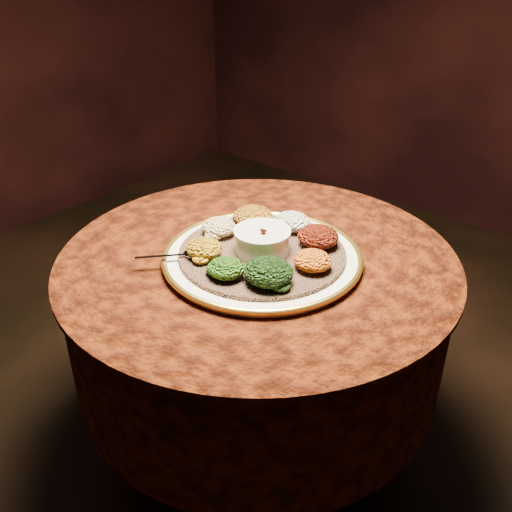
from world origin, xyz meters
The scene contains 13 objects.
table centered at (0.00, 0.00, 0.55)m, with size 0.96×0.96×0.73m.
platter centered at (0.03, -0.02, 0.75)m, with size 0.58×0.58×0.02m.
injera centered at (0.03, -0.02, 0.76)m, with size 0.39×0.39×0.01m, color #895D44.
stew_bowl centered at (0.03, -0.02, 0.79)m, with size 0.13×0.13×0.05m.
spoon centered at (-0.09, -0.14, 0.77)m, with size 0.11×0.11×0.01m.
portion_ayib centered at (0.01, 0.12, 0.78)m, with size 0.09×0.09×0.04m, color silver.
portion_kitfo centered at (0.11, 0.09, 0.79)m, with size 0.10×0.09×0.05m, color black.
portion_tikil centered at (0.16, -0.01, 0.78)m, with size 0.09×0.08×0.04m, color #C48F10.
portion_gomen centered at (0.12, -0.11, 0.79)m, with size 0.11×0.10×0.05m, color black.
portion_mixveg centered at (0.03, -0.15, 0.78)m, with size 0.08×0.08×0.04m, color #AD470B.
portion_kik centered at (-0.06, -0.12, 0.78)m, with size 0.09×0.08×0.04m, color #B88710.
portion_timatim centered at (-0.11, -0.02, 0.78)m, with size 0.09×0.08×0.04m, color maroon.
portion_shiro centered at (-0.07, 0.07, 0.79)m, with size 0.10×0.10×0.05m, color #9E6513.
Camera 1 is at (0.75, -0.92, 1.42)m, focal length 40.00 mm.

